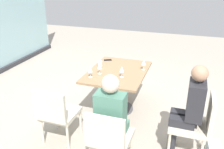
% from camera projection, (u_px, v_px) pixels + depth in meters
% --- Properties ---
extents(ground_plane, '(12.00, 12.00, 0.00)m').
position_uv_depth(ground_plane, '(117.00, 109.00, 4.33)').
color(ground_plane, '#A89E8E').
extents(dining_table_main, '(1.25, 0.93, 0.73)m').
position_uv_depth(dining_table_main, '(118.00, 81.00, 4.12)').
color(dining_table_main, '#997551').
rests_on(dining_table_main, ground_plane).
extents(chair_side_end, '(0.50, 0.46, 0.87)m').
position_uv_depth(chair_side_end, '(109.00, 137.00, 2.80)').
color(chair_side_end, beige).
rests_on(chair_side_end, ground_plane).
extents(chair_front_left, '(0.46, 0.50, 0.87)m').
position_uv_depth(chair_front_left, '(196.00, 122.00, 3.09)').
color(chair_front_left, beige).
rests_on(chair_front_left, ground_plane).
extents(chair_far_left, '(0.50, 0.46, 0.87)m').
position_uv_depth(chair_far_left, '(57.00, 112.00, 3.29)').
color(chair_far_left, beige).
rests_on(chair_far_left, ground_plane).
extents(person_side_end, '(0.39, 0.34, 1.26)m').
position_uv_depth(person_side_end, '(112.00, 117.00, 2.82)').
color(person_side_end, '#4C7F6B').
rests_on(person_side_end, ground_plane).
extents(person_front_left, '(0.34, 0.39, 1.26)m').
position_uv_depth(person_front_left, '(190.00, 106.00, 3.04)').
color(person_front_left, '#28282D').
rests_on(person_front_left, ground_plane).
extents(wine_glass_0, '(0.07, 0.07, 0.18)m').
position_uv_depth(wine_glass_0, '(99.00, 66.00, 3.88)').
color(wine_glass_0, silver).
rests_on(wine_glass_0, dining_table_main).
extents(wine_glass_1, '(0.07, 0.07, 0.18)m').
position_uv_depth(wine_glass_1, '(144.00, 62.00, 4.04)').
color(wine_glass_1, silver).
rests_on(wine_glass_1, dining_table_main).
extents(wine_glass_2, '(0.07, 0.07, 0.18)m').
position_uv_depth(wine_glass_2, '(122.00, 69.00, 3.75)').
color(wine_glass_2, silver).
rests_on(wine_glass_2, dining_table_main).
extents(wine_glass_3, '(0.07, 0.07, 0.18)m').
position_uv_depth(wine_glass_3, '(90.00, 69.00, 3.75)').
color(wine_glass_3, silver).
rests_on(wine_glass_3, dining_table_main).
extents(coffee_cup, '(0.08, 0.08, 0.09)m').
position_uv_depth(coffee_cup, '(100.00, 64.00, 4.23)').
color(coffee_cup, white).
rests_on(coffee_cup, dining_table_main).
extents(cell_phone_on_table, '(0.13, 0.16, 0.01)m').
position_uv_depth(cell_phone_on_table, '(108.00, 60.00, 4.53)').
color(cell_phone_on_table, black).
rests_on(cell_phone_on_table, dining_table_main).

